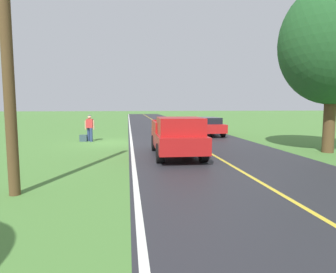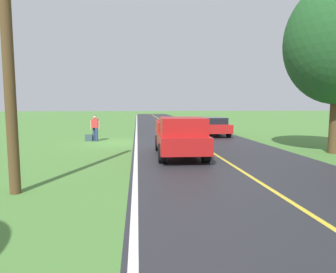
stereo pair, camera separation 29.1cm
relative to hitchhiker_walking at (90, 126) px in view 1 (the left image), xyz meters
name	(u,v)px [view 1 (the left image)]	position (x,y,z in m)	size (l,w,h in m)	color
ground_plane	(111,143)	(-1.39, 0.93, -0.98)	(200.00, 200.00, 0.00)	#4C7F38
road_surface	(190,141)	(-6.42, 0.93, -0.98)	(7.91, 120.00, 0.00)	#28282D
lane_edge_line	(131,142)	(-2.65, 0.93, -0.98)	(0.16, 117.60, 0.00)	silver
lane_centre_line	(190,141)	(-6.42, 0.93, -0.98)	(0.14, 117.60, 0.00)	gold
hitchhiker_walking	(90,126)	(0.00, 0.00, 0.00)	(0.62, 0.53, 1.75)	navy
suitcase_carried	(83,138)	(0.43, 0.04, -0.76)	(0.20, 0.46, 0.44)	#384C56
pickup_truck_passing	(177,136)	(-4.65, 6.35, -0.01)	(2.20, 5.45, 1.82)	#B21919
tree_far_side_near	(334,43)	(-12.28, 6.22, 4.30)	(5.10, 5.10, 8.24)	brown
sedan_near_oncoming	(207,126)	(-8.52, -2.64, -0.23)	(1.97, 4.42, 1.41)	red
utility_pole_roadside	(6,36)	(0.52, 11.48, 3.06)	(0.28, 0.28, 8.08)	brown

